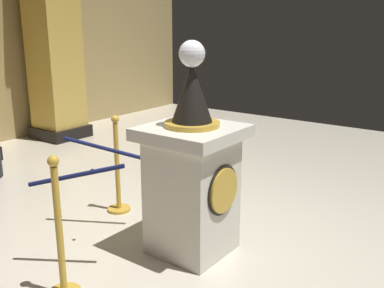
# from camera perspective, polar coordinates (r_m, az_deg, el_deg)

# --- Properties ---
(ground_plane) EXTENTS (11.15, 11.15, 0.00)m
(ground_plane) POSITION_cam_1_polar(r_m,az_deg,el_deg) (4.06, -0.65, -12.83)
(ground_plane) COLOR beige
(pedestal_clock) EXTENTS (0.75, 0.75, 1.79)m
(pedestal_clock) POSITION_cam_1_polar(r_m,az_deg,el_deg) (3.70, 0.05, -3.99)
(pedestal_clock) COLOR silver
(pedestal_clock) RESTS_ON ground_plane
(stanchion_near) EXTENTS (0.24, 0.24, 1.03)m
(stanchion_near) POSITION_cam_1_polar(r_m,az_deg,el_deg) (4.67, -9.54, -4.39)
(stanchion_near) COLOR gold
(stanchion_near) RESTS_ON ground_plane
(stanchion_far) EXTENTS (0.24, 0.24, 1.06)m
(stanchion_far) POSITION_cam_1_polar(r_m,az_deg,el_deg) (3.35, -16.56, -12.80)
(stanchion_far) COLOR gold
(stanchion_far) RESTS_ON ground_plane
(velvet_rope) EXTENTS (1.08, 1.07, 0.22)m
(velvet_rope) POSITION_cam_1_polar(r_m,az_deg,el_deg) (3.85, -12.79, -2.13)
(velvet_rope) COLOR #141947
(column_right) EXTENTS (0.81, 0.81, 3.69)m
(column_right) POSITION_cam_1_polar(r_m,az_deg,el_deg) (7.85, -17.53, 13.96)
(column_right) COLOR black
(column_right) RESTS_ON ground_plane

